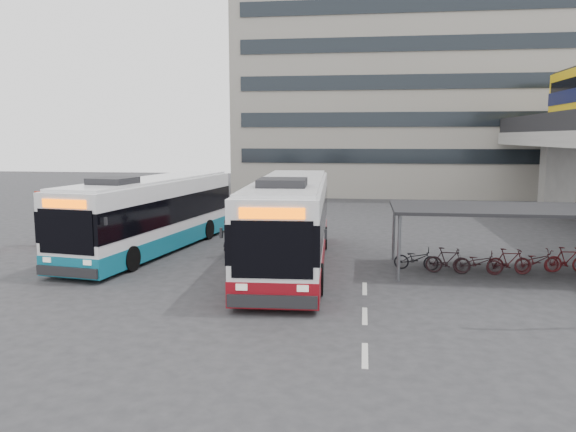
# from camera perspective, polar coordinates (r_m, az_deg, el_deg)

# --- Properties ---
(ground) EXTENTS (120.00, 120.00, 0.00)m
(ground) POSITION_cam_1_polar(r_m,az_deg,el_deg) (19.75, 0.46, -7.15)
(ground) COLOR #28282B
(ground) RESTS_ON ground
(bike_shelter) EXTENTS (10.00, 4.00, 2.54)m
(bike_shelter) POSITION_cam_1_polar(r_m,az_deg,el_deg) (23.07, 22.86, -2.26)
(bike_shelter) COLOR #595B60
(bike_shelter) RESTS_ON ground
(office_block) EXTENTS (30.00, 15.00, 25.00)m
(office_block) POSITION_cam_1_polar(r_m,az_deg,el_deg) (55.52, 11.75, 15.46)
(office_block) COLOR gray
(office_block) RESTS_ON ground
(road_markings) EXTENTS (0.15, 7.60, 0.01)m
(road_markings) POSITION_cam_1_polar(r_m,az_deg,el_deg) (16.73, 7.80, -10.03)
(road_markings) COLOR beige
(road_markings) RESTS_ON ground
(bus_main) EXTENTS (3.38, 12.88, 3.77)m
(bus_main) POSITION_cam_1_polar(r_m,az_deg,el_deg) (22.38, 0.20, -0.75)
(bus_main) COLOR white
(bus_main) RESTS_ON ground
(bus_teal) EXTENTS (4.36, 12.30, 3.56)m
(bus_teal) POSITION_cam_1_polar(r_m,az_deg,el_deg) (26.25, -13.62, 0.11)
(bus_teal) COLOR white
(bus_teal) RESTS_ON ground
(pedestrian) EXTENTS (0.64, 0.72, 1.66)m
(pedestrian) POSITION_cam_1_polar(r_m,az_deg,el_deg) (24.39, -6.08, -2.27)
(pedestrian) COLOR black
(pedestrian) RESTS_ON ground
(sign_totem_north) EXTENTS (0.56, 0.31, 2.62)m
(sign_totem_north) POSITION_cam_1_polar(r_m,az_deg,el_deg) (29.16, -23.78, -0.18)
(sign_totem_north) COLOR #AE1B0A
(sign_totem_north) RESTS_ON ground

